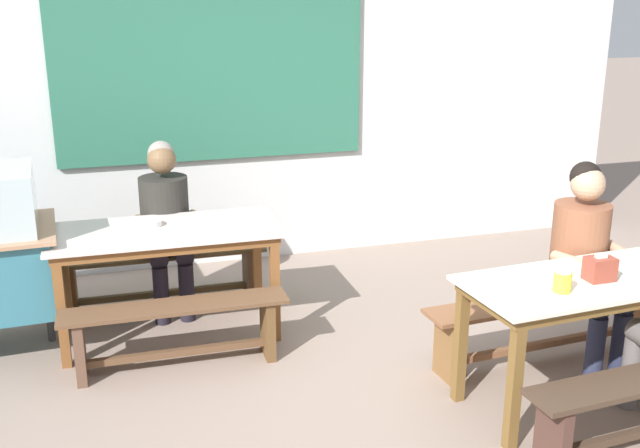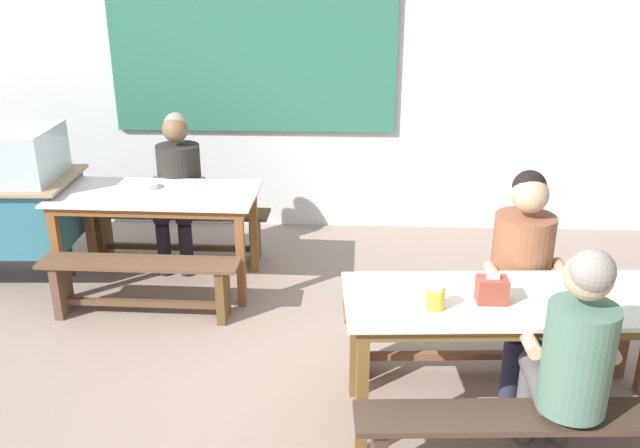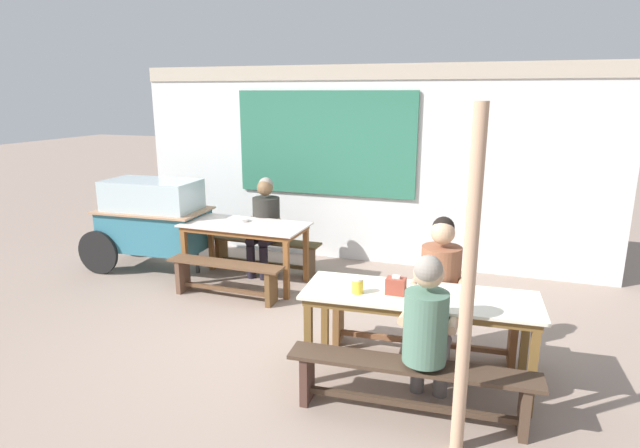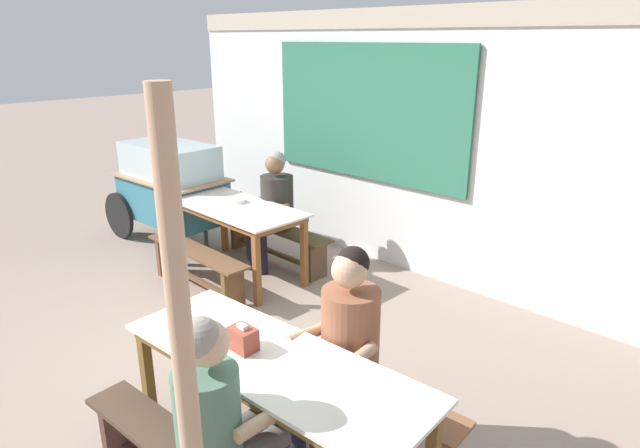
{
  "view_description": "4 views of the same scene",
  "coord_description": "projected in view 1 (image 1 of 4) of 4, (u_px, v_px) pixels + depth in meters",
  "views": [
    {
      "loc": [
        -1.51,
        -3.66,
        2.27
      ],
      "look_at": [
        -0.29,
        0.3,
        0.98
      ],
      "focal_mm": 41.75,
      "sensor_mm": 36.0,
      "label": 1
    },
    {
      "loc": [
        0.35,
        -3.55,
        2.36
      ],
      "look_at": [
        0.17,
        0.22,
        0.9
      ],
      "focal_mm": 37.7,
      "sensor_mm": 36.0,
      "label": 2
    },
    {
      "loc": [
        1.77,
        -4.33,
        2.32
      ],
      "look_at": [
        0.11,
        0.46,
        1.04
      ],
      "focal_mm": 29.14,
      "sensor_mm": 36.0,
      "label": 3
    },
    {
      "loc": [
        3.2,
        -2.08,
        2.4
      ],
      "look_at": [
        0.47,
        0.76,
        1.05
      ],
      "focal_mm": 30.61,
      "sensor_mm": 36.0,
      "label": 4
    }
  ],
  "objects": [
    {
      "name": "soup_bowl",
      "position": [
        149.0,
        223.0,
        5.02
      ],
      "size": [
        0.17,
        0.17,
        0.04
      ],
      "primitive_type": "cylinder",
      "color": "silver",
      "rests_on": "dining_table_far"
    },
    {
      "name": "dining_table_far",
      "position": [
        165.0,
        240.0,
        4.99
      ],
      "size": [
        1.53,
        0.75,
        0.77
      ],
      "color": "silver",
      "rests_on": "ground_plane"
    },
    {
      "name": "bench_near_back",
      "position": [
        554.0,
        316.0,
        4.77
      ],
      "size": [
        1.82,
        0.38,
        0.43
      ],
      "color": "brown",
      "rests_on": "ground_plane"
    },
    {
      "name": "dining_table_near",
      "position": [
        618.0,
        286.0,
        4.2
      ],
      "size": [
        1.89,
        0.76,
        0.77
      ],
      "color": "white",
      "rests_on": "ground_plane"
    },
    {
      "name": "tissue_box",
      "position": [
        600.0,
        269.0,
        4.06
      ],
      "size": [
        0.15,
        0.11,
        0.15
      ],
      "color": "#974030",
      "rests_on": "dining_table_near"
    },
    {
      "name": "person_right_near_table",
      "position": [
        585.0,
        253.0,
        4.63
      ],
      "size": [
        0.46,
        0.6,
        1.29
      ],
      "color": "#282D45",
      "rests_on": "ground_plane"
    },
    {
      "name": "condiment_jar",
      "position": [
        563.0,
        281.0,
        3.9
      ],
      "size": [
        0.09,
        0.09,
        0.12
      ],
      "color": "yellow",
      "rests_on": "dining_table_near"
    },
    {
      "name": "bench_far_front",
      "position": [
        176.0,
        327.0,
        4.64
      ],
      "size": [
        1.41,
        0.29,
        0.43
      ],
      "color": "brown",
      "rests_on": "ground_plane"
    },
    {
      "name": "ground_plane",
      "position": [
        380.0,
        391.0,
        4.44
      ],
      "size": [
        40.0,
        40.0,
        0.0
      ],
      "primitive_type": "plane",
      "color": "gray"
    },
    {
      "name": "bench_far_back",
      "position": [
        163.0,
        270.0,
        5.58
      ],
      "size": [
        1.55,
        0.31,
        0.43
      ],
      "color": "#513D22",
      "rests_on": "ground_plane"
    },
    {
      "name": "person_center_facing",
      "position": [
        166.0,
        217.0,
        5.41
      ],
      "size": [
        0.47,
        0.55,
        1.26
      ],
      "color": "black",
      "rests_on": "ground_plane"
    },
    {
      "name": "backdrop_wall",
      "position": [
        270.0,
        98.0,
        6.37
      ],
      "size": [
        6.63,
        0.23,
        2.68
      ],
      "color": "silver",
      "rests_on": "ground_plane"
    }
  ]
}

